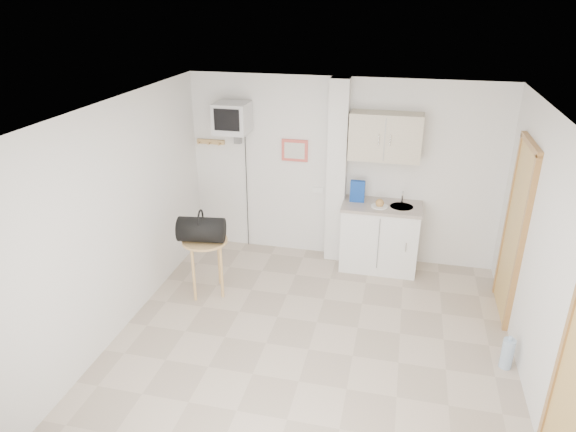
% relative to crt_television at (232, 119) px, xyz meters
% --- Properties ---
extents(ground, '(4.50, 4.50, 0.00)m').
position_rel_crt_television_xyz_m(ground, '(1.45, -2.02, -1.94)').
color(ground, '#B9A793').
rests_on(ground, ground).
extents(room_envelope, '(4.24, 4.54, 2.55)m').
position_rel_crt_television_xyz_m(room_envelope, '(1.69, -1.93, -0.40)').
color(room_envelope, white).
rests_on(room_envelope, ground).
extents(kitchenette, '(1.03, 0.58, 2.10)m').
position_rel_crt_television_xyz_m(kitchenette, '(2.02, -0.02, -1.13)').
color(kitchenette, white).
rests_on(kitchenette, ground).
extents(crt_television, '(0.44, 0.45, 2.15)m').
position_rel_crt_television_xyz_m(crt_television, '(0.00, 0.00, 0.00)').
color(crt_television, slate).
rests_on(crt_television, ground).
extents(round_table, '(0.55, 0.55, 0.73)m').
position_rel_crt_television_xyz_m(round_table, '(-0.00, -1.17, -1.33)').
color(round_table, tan).
rests_on(round_table, ground).
extents(duffel_bag, '(0.58, 0.37, 0.40)m').
position_rel_crt_television_xyz_m(duffel_bag, '(-0.02, -1.22, -1.05)').
color(duffel_bag, black).
rests_on(duffel_bag, round_table).
extents(water_bottle, '(0.12, 0.12, 0.37)m').
position_rel_crt_television_xyz_m(water_bottle, '(3.43, -1.84, -1.77)').
color(water_bottle, '#9BB4CF').
rests_on(water_bottle, ground).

